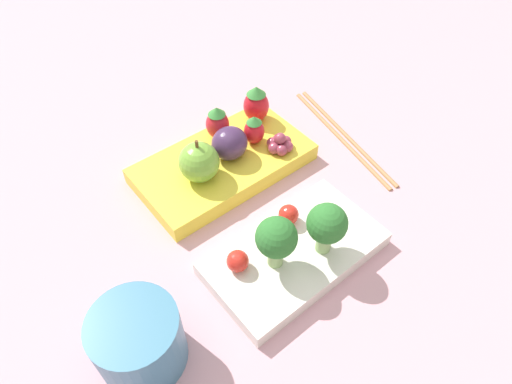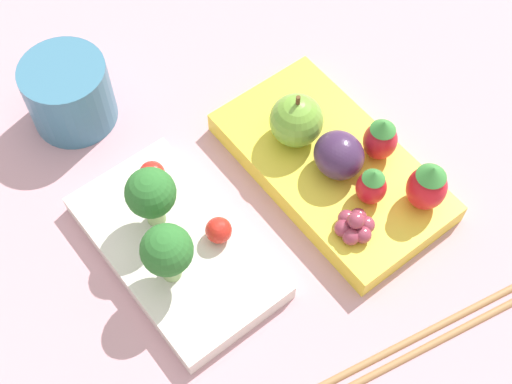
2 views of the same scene
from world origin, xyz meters
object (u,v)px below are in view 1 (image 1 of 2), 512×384
Objects in this scene: cherry_tomato_0 at (289,215)px; apple at (199,162)px; broccoli_floret_1 at (327,225)px; chopsticks_pair at (343,135)px; strawberry_1 at (254,130)px; plum at (230,143)px; cherry_tomato_1 at (238,261)px; strawberry_0 at (217,123)px; strawberry_2 at (256,104)px; broccoli_floret_0 at (276,239)px; bento_box_savoury at (294,253)px; grape_cluster at (280,144)px; bento_box_fruit at (223,164)px; drinking_cup at (139,341)px.

apple is at bearing -72.60° from cherry_tomato_0.
broccoli_floret_1 reaches higher than cherry_tomato_0.
apple reaches higher than chopsticks_pair.
chopsticks_pair is (-0.11, 0.05, -0.04)m from strawberry_1.
broccoli_floret_1 is 1.40× the size of plum.
cherry_tomato_1 is 0.50× the size of strawberry_0.
cherry_tomato_1 is (0.08, 0.01, 0.00)m from cherry_tomato_0.
strawberry_2 is at bearing -45.25° from chopsticks_pair.
strawberry_1 is (-0.03, 0.04, -0.00)m from strawberry_0.
broccoli_floret_0 reaches higher than apple.
plum is at bearing 1.14° from strawberry_1.
cherry_tomato_1 reaches higher than bento_box_savoury.
broccoli_floret_0 is 1.39× the size of strawberry_0.
strawberry_0 is 1.33× the size of grape_cluster.
grape_cluster is at bearing -145.87° from cherry_tomato_1.
strawberry_1 reaches higher than bento_box_savoury.
grape_cluster is at bearing 166.33° from apple.
strawberry_1 is at bearing 177.13° from bento_box_fruit.
strawberry_2 is at bearing -148.19° from drinking_cup.
bento_box_fruit is at bearing -144.43° from drinking_cup.
apple is at bearing -109.29° from cherry_tomato_1.
chopsticks_pair is at bearing 161.64° from plum.
broccoli_floret_1 is 0.20m from chopsticks_pair.
cherry_tomato_0 is 0.11m from grape_cluster.
cherry_tomato_1 is (0.06, -0.02, 0.02)m from bento_box_savoury.
cherry_tomato_0 is 0.40× the size of apple.
chopsticks_pair is at bearing 147.96° from strawberry_0.
strawberry_0 is 0.89× the size of strawberry_2.
drinking_cup is at bearing 33.78° from plum.
drinking_cup is (0.19, 0.02, 0.00)m from cherry_tomato_0.
chopsticks_pair is (-0.18, -0.10, -0.01)m from bento_box_savoury.
broccoli_floret_0 is 2.85× the size of cherry_tomato_0.
broccoli_floret_0 is at bearing 69.56° from strawberry_0.
bento_box_fruit is 0.03m from plum.
drinking_cup is (0.27, 0.17, -0.01)m from strawberry_2.
grape_cluster is at bearing -157.50° from drinking_cup.
grape_cluster is (-0.04, 0.07, -0.01)m from strawberry_0.
cherry_tomato_0 is 0.18m from chopsticks_pair.
bento_box_savoury is 5.51× the size of grape_cluster.
bento_box_fruit is 3.43× the size of broccoli_floret_0.
broccoli_floret_1 reaches higher than strawberry_0.
strawberry_2 reaches higher than drinking_cup.
drinking_cup is (0.21, 0.17, -0.01)m from strawberry_0.
chopsticks_pair is at bearing 155.65° from strawberry_1.
apple reaches higher than bento_box_savoury.
chopsticks_pair is (-0.16, -0.07, -0.03)m from cherry_tomato_0.
strawberry_0 is at bearing -98.59° from cherry_tomato_0.
cherry_tomato_0 is at bearing 52.66° from grape_cluster.
plum reaches higher than cherry_tomato_1.
strawberry_1 and plum have the same top height.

